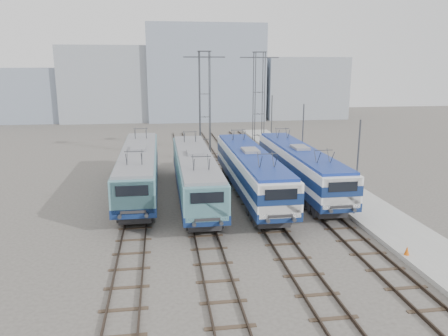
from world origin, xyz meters
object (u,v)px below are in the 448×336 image
Objects in this scene: catenary_tower_east at (259,100)px; safety_cone at (407,251)px; catenary_tower_west at (205,102)px; mast_mid at (302,141)px; locomotive_center_right at (251,169)px; locomotive_far_right at (300,165)px; locomotive_center_left at (195,172)px; locomotive_far_left at (139,168)px; mast_front at (357,170)px; mast_rear at (271,124)px.

safety_cone is at bearing -86.06° from catenary_tower_east.
catenary_tower_west reaches higher than safety_cone.
safety_cone is (-0.10, -19.03, -2.95)m from mast_mid.
locomotive_center_right is at bearing -135.80° from mast_mid.
catenary_tower_west is 28.98m from safety_cone.
locomotive_center_left is at bearing -172.75° from locomotive_far_right.
locomotive_center_right is at bearing -104.72° from catenary_tower_east.
mast_mid is 19.26m from safety_cone.
catenary_tower_east is (13.25, 14.13, 4.33)m from locomotive_far_left.
catenary_tower_west is at bearing 113.27° from mast_front.
mast_rear reaches higher than locomotive_center_left.
mast_mid is at bearing 44.20° from locomotive_center_right.
mast_mid is at bearing -90.00° from mast_rear.
mast_front is (1.85, -6.90, 1.18)m from locomotive_far_right.
catenary_tower_west is 1.00× the size of catenary_tower_east.
locomotive_center_right is 1.55× the size of catenary_tower_east.
locomotive_center_right is (9.00, -2.05, 0.05)m from locomotive_far_left.
locomotive_center_left is (4.50, -2.12, -0.03)m from locomotive_far_left.
catenary_tower_west is at bearing 99.02° from locomotive_center_right.
locomotive_far_right is at bearing -109.95° from mast_mid.
mast_front is at bearing -75.00° from locomotive_far_right.
mast_rear is at bearing 24.94° from catenary_tower_west.
locomotive_far_left is 15.94m from mast_mid.
mast_front is 7.62m from safety_cone.
mast_mid is at bearing -78.14° from catenary_tower_east.
mast_front is at bearing -66.73° from catenary_tower_west.
catenary_tower_west is (-2.25, 14.18, 4.28)m from locomotive_center_right.
locomotive_far_right is 1.51× the size of catenary_tower_west.
locomotive_center_left is 1.53× the size of catenary_tower_west.
mast_front is 1.00× the size of mast_rear.
mast_rear is (15.35, 16.13, 1.18)m from locomotive_far_left.
mast_rear is at bearing 89.82° from safety_cone.
locomotive_center_right is at bearing 137.47° from mast_front.
mast_front reaches higher than locomotive_center_left.
locomotive_far_right is at bearing -89.05° from catenary_tower_east.
safety_cone is (8.50, -27.03, -6.09)m from catenary_tower_west.
mast_front is at bearing -42.53° from locomotive_center_right.
mast_rear is (1.85, 17.10, 1.18)m from locomotive_far_right.
locomotive_far_left is 9.23m from locomotive_center_right.
mast_front reaches higher than safety_cone.
locomotive_center_right is at bearing 0.86° from locomotive_center_left.
locomotive_far_left is at bearing 135.66° from safety_cone.
locomotive_center_right is 1.55× the size of catenary_tower_west.
locomotive_center_left is at bearing -25.19° from locomotive_far_left.
locomotive_far_left is 17.29m from mast_front.
mast_mid is 12.00m from mast_rear.
catenary_tower_west is at bearing 60.90° from locomotive_far_left.
locomotive_far_left is 2.66× the size of mast_mid.
locomotive_center_right is 14.41m from safety_cone.
safety_cone is (6.25, -12.85, -1.82)m from locomotive_center_right.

